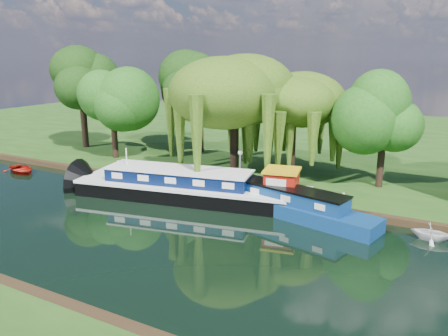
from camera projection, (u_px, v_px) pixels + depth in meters
The scene contains 15 objects.
ground at pixel (153, 233), 25.52m from camera, with size 120.00×120.00×0.00m, color black.
far_bank at pixel (319, 137), 54.49m from camera, with size 120.00×52.00×0.45m, color #1A3E11.
dutch_barge at pixel (192, 187), 31.31m from camera, with size 17.43×6.86×3.59m.
narrowboat at pixel (277, 201), 28.93m from camera, with size 13.94×5.32×2.01m.
red_dinghy at pixel (22, 172), 38.78m from camera, with size 2.50×3.50×0.73m, color maroon.
white_cruiser at pixel (430, 240), 24.56m from camera, with size 1.86×2.15×1.13m, color silver.
willow_left at pixel (235, 94), 34.10m from camera, with size 7.73×7.73×9.27m.
willow_right at pixel (293, 109), 34.83m from camera, with size 6.20×6.20×7.55m.
tree_far_left at pixel (112, 99), 41.06m from camera, with size 5.16×5.16×8.32m.
tree_far_back at pixel (81, 85), 45.84m from camera, with size 5.69×5.69×9.57m.
tree_far_mid at pixel (200, 89), 43.45m from camera, with size 5.69×5.69×9.31m.
tree_far_right at pixel (385, 119), 31.81m from camera, with size 4.55×4.55×7.44m.
lamppost at pixel (240, 158), 33.65m from camera, with size 0.36×0.36×2.56m.
mooring_posts at pixel (216, 181), 32.68m from camera, with size 19.16×0.16×1.00m.
reeds_near at pixel (178, 327), 15.77m from camera, with size 33.70×1.50×1.10m.
Camera 1 is at (14.87, -18.99, 10.06)m, focal length 35.00 mm.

